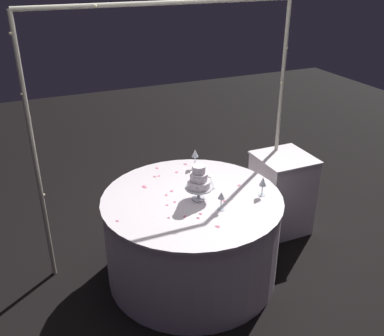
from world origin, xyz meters
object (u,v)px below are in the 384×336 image
Objects in this scene: cake_knife at (210,180)px; wine_glass_2 at (263,182)px; side_table at (281,193)px; tiered_cake at (199,181)px; wine_glass_1 at (221,197)px; wine_glass_0 at (195,154)px; decorative_arch at (169,97)px; main_table at (192,237)px.

wine_glass_2 is at bearing -56.56° from cake_knife.
tiered_cake is at bearing -161.80° from side_table.
wine_glass_1 is (0.09, -0.22, -0.05)m from tiered_cake.
wine_glass_0 is 1.08× the size of wine_glass_2.
wine_glass_0 is at bearing 166.33° from side_table.
decorative_arch is 0.63m from wine_glass_0.
tiered_cake is 1.02× the size of cake_knife.
tiered_cake is (0.04, -0.52, -0.54)m from decorative_arch.
wine_glass_1 is at bearing -149.80° from side_table.
decorative_arch reaches higher than wine_glass_0.
decorative_arch is 15.00× the size of wine_glass_1.
side_table reaches higher than cake_knife.
tiered_cake is (-1.06, -0.35, 0.53)m from side_table.
main_table is 0.55m from tiered_cake.
wine_glass_2 is 0.50m from cake_knife.
wine_glass_1 is 0.51m from cake_knife.
decorative_arch is 2.85× the size of side_table.
wine_glass_0 reaches higher than wine_glass_2.
wine_glass_2 reaches higher than wine_glass_1.
side_table is at bearing 15.47° from main_table.
main_table is at bearing -89.99° from decorative_arch.
side_table is at bearing 30.20° from wine_glass_1.
cake_knife is at bearing 73.65° from wine_glass_1.
wine_glass_1 is at bearing -67.20° from tiered_cake.
wine_glass_2 is at bearing -68.02° from wine_glass_0.
side_table is at bearing 18.20° from tiered_cake.
wine_glass_1 is (0.13, -0.26, 0.49)m from main_table.
wine_glass_0 is (0.21, 0.55, -0.03)m from tiered_cake.
cake_knife is (0.02, -0.30, -0.13)m from wine_glass_0.
tiered_cake reaches higher than cake_knife.
wine_glass_0 is 0.76m from wine_glass_2.
wine_glass_1 is 0.41m from wine_glass_2.
tiered_cake reaches higher than wine_glass_0.
side_table is 4.90× the size of wine_glass_2.
wine_glass_2 is 0.56× the size of cake_knife.
side_table is 2.76× the size of cake_knife.
cake_knife is (-0.27, 0.41, -0.11)m from wine_glass_2.
tiered_cake reaches higher than wine_glass_1.
wine_glass_2 is at bearing -19.78° from main_table.
wine_glass_2 is (0.41, 0.07, 0.00)m from wine_glass_1.
main_table is (0.00, -0.48, -1.09)m from decorative_arch.
decorative_arch reaches higher than wine_glass_2.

